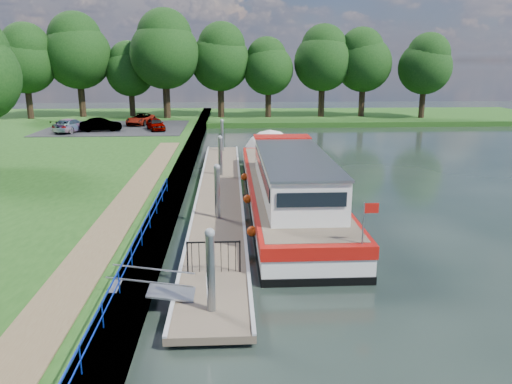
{
  "coord_description": "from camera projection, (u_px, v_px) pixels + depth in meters",
  "views": [
    {
      "loc": [
        0.6,
        -13.85,
        7.52
      ],
      "look_at": [
        1.83,
        9.26,
        1.4
      ],
      "focal_mm": 35.0,
      "sensor_mm": 36.0,
      "label": 1
    }
  ],
  "objects": [
    {
      "name": "ground",
      "position": [
        212.0,
        314.0,
        15.27
      ],
      "size": [
        160.0,
        160.0,
        0.0
      ],
      "primitive_type": "plane",
      "color": "black",
      "rests_on": "ground"
    },
    {
      "name": "bank_edge",
      "position": [
        177.0,
        185.0,
        29.52
      ],
      "size": [
        1.1,
        90.0,
        0.78
      ],
      "primitive_type": "cube",
      "color": "#473D2D",
      "rests_on": "ground"
    },
    {
      "name": "footpath",
      "position": [
        120.0,
        214.0,
        22.56
      ],
      "size": [
        1.6,
        40.0,
        0.05
      ],
      "primitive_type": "cube",
      "color": "brown",
      "rests_on": "riverbank"
    },
    {
      "name": "blue_fence",
      "position": [
        137.0,
        241.0,
        17.68
      ],
      "size": [
        0.04,
        18.04,
        0.72
      ],
      "color": "#0C2DBF",
      "rests_on": "riverbank"
    },
    {
      "name": "pontoon",
      "position": [
        220.0,
        196.0,
        27.77
      ],
      "size": [
        2.5,
        30.0,
        0.56
      ],
      "color": "brown",
      "rests_on": "ground"
    },
    {
      "name": "car_c",
      "position": [
        71.0,
        125.0,
        47.98
      ],
      "size": [
        2.88,
        4.74,
        1.28
      ],
      "primitive_type": "imported",
      "rotation": [
        0.0,
        0.0,
        2.88
      ],
      "color": "#999999",
      "rests_on": "carpark"
    },
    {
      "name": "gate_panel",
      "position": [
        214.0,
        252.0,
        17.1
      ],
      "size": [
        1.85,
        0.05,
        1.15
      ],
      "color": "black",
      "rests_on": "ground"
    },
    {
      "name": "carpark",
      "position": [
        116.0,
        128.0,
        51.18
      ],
      "size": [
        14.0,
        12.0,
        0.06
      ],
      "primitive_type": "cube",
      "color": "black",
      "rests_on": "riverbank"
    },
    {
      "name": "horizon_trees",
      "position": [
        210.0,
        57.0,
        60.14
      ],
      "size": [
        54.38,
        10.03,
        12.87
      ],
      "color": "#332316",
      "rests_on": "ground"
    },
    {
      "name": "car_a",
      "position": [
        156.0,
        124.0,
        49.16
      ],
      "size": [
        2.5,
        3.77,
        1.19
      ],
      "primitive_type": "imported",
      "rotation": [
        0.0,
        0.0,
        0.34
      ],
      "color": "#999999",
      "rests_on": "carpark"
    },
    {
      "name": "car_b",
      "position": [
        101.0,
        125.0,
        48.49
      ],
      "size": [
        3.98,
        1.83,
        1.27
      ],
      "primitive_type": "imported",
      "rotation": [
        0.0,
        0.0,
        1.7
      ],
      "color": "#999999",
      "rests_on": "carpark"
    },
    {
      "name": "gangway",
      "position": [
        153.0,
        290.0,
        15.49
      ],
      "size": [
        2.58,
        1.0,
        0.92
      ],
      "color": "#A5A8AD",
      "rests_on": "ground"
    },
    {
      "name": "far_bank",
      "position": [
        315.0,
        117.0,
        66.01
      ],
      "size": [
        60.0,
        18.0,
        0.6
      ],
      "primitive_type": "cube",
      "color": "#1B4313",
      "rests_on": "ground"
    },
    {
      "name": "barge",
      "position": [
        286.0,
        184.0,
        26.89
      ],
      "size": [
        4.36,
        21.15,
        4.78
      ],
      "color": "black",
      "rests_on": "ground"
    },
    {
      "name": "mooring_piles",
      "position": [
        219.0,
        177.0,
        27.49
      ],
      "size": [
        0.3,
        27.3,
        3.55
      ],
      "color": "gray",
      "rests_on": "ground"
    },
    {
      "name": "car_d",
      "position": [
        140.0,
        119.0,
        53.32
      ],
      "size": [
        2.89,
        4.64,
        1.2
      ],
      "primitive_type": "imported",
      "rotation": [
        0.0,
        0.0,
        -0.22
      ],
      "color": "#999999",
      "rests_on": "carpark"
    }
  ]
}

